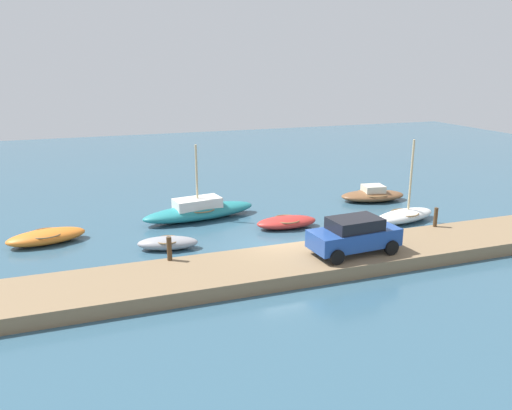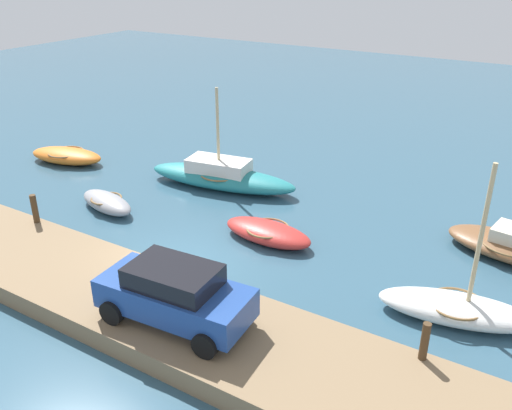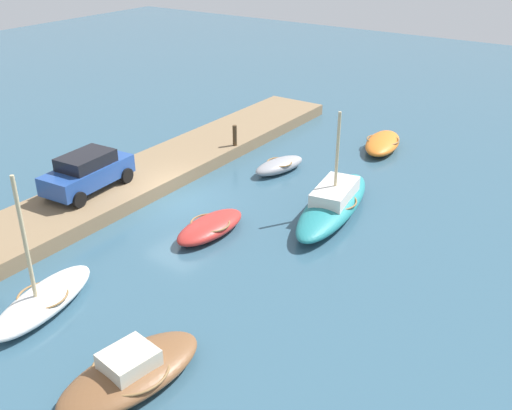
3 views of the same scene
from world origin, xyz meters
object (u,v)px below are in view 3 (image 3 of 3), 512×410
Objects in this scene: rowboat_orange at (383,143)px; rowboat_red at (210,227)px; motorboat_brown at (131,372)px; rowboat_white at (43,300)px; parked_car at (87,171)px; mooring_post_west at (235,135)px; sailboat_teal at (333,203)px; dinghy_grey at (279,165)px.

rowboat_red is (11.97, -1.68, -0.03)m from rowboat_orange.
rowboat_red is (-7.31, -3.23, -0.06)m from motorboat_brown.
rowboat_white reaches higher than parked_car.
rowboat_white is at bearing 11.45° from mooring_post_west.
mooring_post_west is (-2.90, -6.97, 0.58)m from sailboat_teal.
dinghy_grey is 2.98m from mooring_post_west.
parked_car is (12.67, -7.44, 1.07)m from rowboat_orange.
rowboat_white is at bearing -8.00° from rowboat_red.
motorboat_brown is at bearing 30.34° from dinghy_grey.
sailboat_teal is at bearing 146.01° from rowboat_white.
sailboat_teal reaches higher than parked_car.
dinghy_grey is (5.44, -2.77, -0.03)m from rowboat_orange.
rowboat_red is 5.90m from parked_car.
parked_car is (7.23, -4.67, 1.10)m from dinghy_grey.
sailboat_teal is (7.94, 1.35, 0.17)m from rowboat_orange.
sailboat_teal reaches higher than rowboat_red.
rowboat_white reaches higher than rowboat_red.
sailboat_teal is at bearing -170.08° from motorboat_brown.
dinghy_grey is 6.63m from rowboat_red.
sailboat_teal is 2.25× the size of dinghy_grey.
motorboat_brown is 1.46× the size of dinghy_grey.
mooring_post_west is at bearing 179.26° from rowboat_white.
rowboat_white is 1.14× the size of parked_car.
dinghy_grey is at bearing -153.74° from motorboat_brown.
rowboat_orange is at bearing 158.96° from rowboat_white.
motorboat_brown is 11.35m from sailboat_teal.
sailboat_teal is at bearing 71.75° from dinghy_grey.
rowboat_white is at bearing 33.69° from parked_car.
sailboat_teal is 10.03m from parked_car.
sailboat_teal is at bearing 67.44° from mooring_post_west.
mooring_post_west is (5.05, -5.62, 0.75)m from rowboat_orange.
dinghy_grey is 2.96× the size of mooring_post_west.
dinghy_grey is at bearing -130.15° from sailboat_teal.
rowboat_white reaches higher than rowboat_orange.
mooring_post_west is (-14.24, -7.17, 0.72)m from motorboat_brown.
rowboat_red is at bearing 29.60° from mooring_post_west.
sailboat_teal is 1.48× the size of rowboat_white.
parked_car is (-6.62, -8.99, 1.04)m from motorboat_brown.
rowboat_orange is 0.58× the size of sailboat_teal.
sailboat_teal is at bearing 114.10° from parked_car.
mooring_post_west is at bearing -59.83° from rowboat_orange.
rowboat_orange is 18.76m from rowboat_white.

